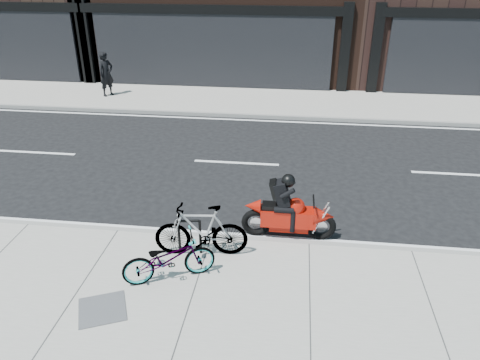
# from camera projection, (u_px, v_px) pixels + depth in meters

# --- Properties ---
(ground) EXTENTS (120.00, 120.00, 0.00)m
(ground) POSITION_uv_depth(u_px,v_px,m) (226.00, 196.00, 11.45)
(ground) COLOR black
(ground) RESTS_ON ground
(sidewalk_near) EXTENTS (60.00, 6.00, 0.13)m
(sidewalk_near) POSITION_uv_depth(u_px,v_px,m) (176.00, 351.00, 6.98)
(sidewalk_near) COLOR gray
(sidewalk_near) RESTS_ON ground
(sidewalk_far) EXTENTS (60.00, 3.50, 0.13)m
(sidewalk_far) POSITION_uv_depth(u_px,v_px,m) (255.00, 101.00, 18.30)
(sidewalk_far) COLOR gray
(sidewalk_far) RESTS_ON ground
(bike_rack) EXTENTS (0.45, 0.11, 0.75)m
(bike_rack) POSITION_uv_depth(u_px,v_px,m) (190.00, 234.00, 8.92)
(bike_rack) COLOR black
(bike_rack) RESTS_ON sidewalk_near
(bicycle_front) EXTENTS (1.75, 1.21, 0.87)m
(bicycle_front) POSITION_uv_depth(u_px,v_px,m) (169.00, 258.00, 8.23)
(bicycle_front) COLOR gray
(bicycle_front) RESTS_ON sidewalk_near
(bicycle_rear) EXTENTS (1.82, 0.69, 1.07)m
(bicycle_rear) POSITION_uv_depth(u_px,v_px,m) (201.00, 231.00, 8.85)
(bicycle_rear) COLOR gray
(bicycle_rear) RESTS_ON sidewalk_near
(motorcycle) EXTENTS (1.97, 0.42, 1.47)m
(motorcycle) POSITION_uv_depth(u_px,v_px,m) (293.00, 213.00, 9.58)
(motorcycle) COLOR black
(motorcycle) RESTS_ON ground
(pedestrian) EXTENTS (0.69, 0.75, 1.72)m
(pedestrian) POSITION_uv_depth(u_px,v_px,m) (106.00, 74.00, 18.41)
(pedestrian) COLOR black
(pedestrian) RESTS_ON sidewalk_far
(utility_grate) EXTENTS (0.99, 0.99, 0.02)m
(utility_grate) POSITION_uv_depth(u_px,v_px,m) (102.00, 309.00, 7.69)
(utility_grate) COLOR #4B4B4D
(utility_grate) RESTS_ON sidewalk_near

